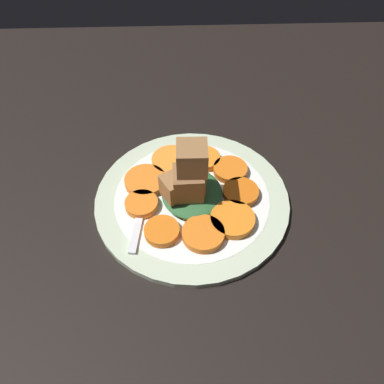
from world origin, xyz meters
TOP-DOWN VIEW (x-y plane):
  - table_slab at (0.00, 0.00)cm, footprint 120.00×120.00cm
  - plate at (0.00, 0.00)cm, footprint 30.40×30.40cm
  - carrot_slice_0 at (6.88, -4.59)cm, footprint 5.14×5.14cm
  - carrot_slice_1 at (7.56, 1.31)cm, footprint 6.16×6.16cm
  - carrot_slice_2 at (5.18, 5.78)cm, footprint 6.60×6.60cm
  - carrot_slice_3 at (0.38, 7.62)cm, footprint 5.61×5.61cm
  - carrot_slice_4 at (-5.00, 6.51)cm, footprint 5.62×5.62cm
  - carrot_slice_5 at (-7.75, 2.42)cm, footprint 5.33×5.33cm
  - carrot_slice_6 at (-7.47, -3.16)cm, footprint 6.71×6.71cm
  - carrot_slice_7 at (-3.03, -7.38)cm, footprint 6.67×6.67cm
  - carrot_slice_8 at (1.76, -7.77)cm, footprint 5.05×5.05cm
  - center_pile at (0.19, -0.38)cm, footprint 10.46×9.75cm
  - fork at (1.16, -7.65)cm, footprint 17.40×3.77cm

SIDE VIEW (x-z plane):
  - table_slab at x=0.00cm, z-range 0.00..2.00cm
  - plate at x=0.00cm, z-range 1.99..3.04cm
  - fork at x=1.16cm, z-range 3.10..3.50cm
  - carrot_slice_0 at x=6.88cm, z-range 3.10..4.23cm
  - carrot_slice_1 at x=7.56cm, z-range 3.10..4.23cm
  - carrot_slice_2 at x=5.18cm, z-range 3.10..4.23cm
  - carrot_slice_3 at x=0.38cm, z-range 3.10..4.23cm
  - carrot_slice_4 at x=-5.00cm, z-range 3.10..4.23cm
  - carrot_slice_5 at x=-7.75cm, z-range 3.10..4.23cm
  - carrot_slice_6 at x=-7.47cm, z-range 3.10..4.23cm
  - carrot_slice_7 at x=-3.03cm, z-range 3.10..4.23cm
  - carrot_slice_8 at x=1.76cm, z-range 3.10..4.23cm
  - center_pile at x=0.19cm, z-range 1.63..11.96cm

